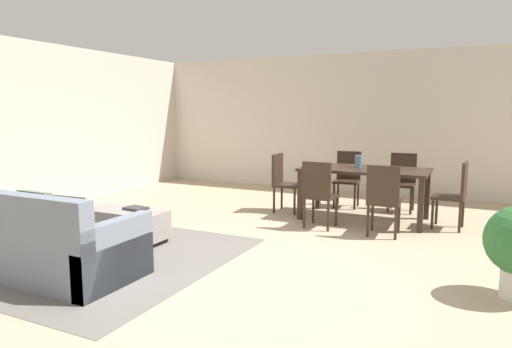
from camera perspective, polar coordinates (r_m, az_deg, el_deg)
ground_plane at (r=4.63m, az=-0.85°, el=-12.09°), size 10.80×10.80×0.00m
wall_back at (r=9.10m, az=13.59°, el=6.18°), size 9.00×0.12×2.70m
area_rug at (r=5.44m, az=-20.07°, el=-9.49°), size 3.00×2.80×0.01m
couch at (r=4.95m, az=-25.51°, el=-7.96°), size 1.98×0.89×0.86m
ottoman_table at (r=5.78m, az=-16.00°, el=-5.99°), size 1.01×0.46×0.40m
dining_table at (r=6.82m, az=13.47°, el=-0.00°), size 1.80×0.96×0.76m
dining_chair_near_left at (r=6.18m, az=7.88°, el=-2.11°), size 0.41×0.41×0.92m
dining_chair_near_right at (r=5.94m, az=15.74°, el=-2.74°), size 0.42×0.42×0.92m
dining_chair_far_left at (r=7.74m, az=11.43°, el=-0.18°), size 0.43×0.43×0.92m
dining_chair_far_right at (r=7.61m, az=17.91°, el=-0.54°), size 0.41×0.41×0.92m
dining_chair_head_east at (r=6.65m, az=23.82°, el=-2.00°), size 0.43×0.43×0.92m
dining_chair_head_west at (r=7.18m, az=3.42°, el=-0.66°), size 0.41×0.41×0.92m
vase_centerpiece at (r=6.82m, az=12.74°, el=1.53°), size 0.10×0.10×0.19m
book_on_ottoman at (r=5.72m, az=-14.85°, el=-4.19°), size 0.28×0.22×0.03m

